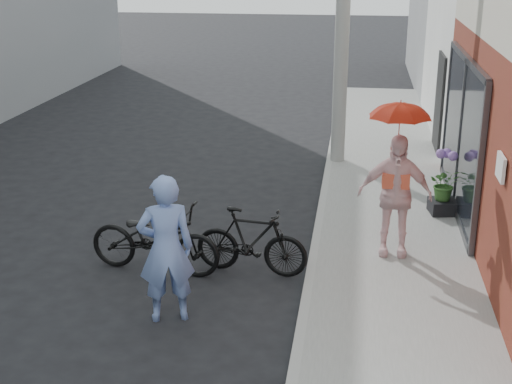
% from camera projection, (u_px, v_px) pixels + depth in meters
% --- Properties ---
extents(ground, '(80.00, 80.00, 0.00)m').
position_uv_depth(ground, '(234.00, 296.00, 9.17)').
color(ground, black).
rests_on(ground, ground).
extents(sidewalk, '(2.20, 24.00, 0.12)m').
position_uv_depth(sidewalk, '(394.00, 241.00, 10.74)').
color(sidewalk, gray).
rests_on(sidewalk, ground).
extents(curb, '(0.12, 24.00, 0.12)m').
position_uv_depth(curb, '(317.00, 237.00, 10.90)').
color(curb, '#9E9E99').
rests_on(curb, ground).
extents(officer, '(0.78, 0.64, 1.83)m').
position_uv_depth(officer, '(166.00, 249.00, 8.34)').
color(officer, '#758FD0').
rests_on(officer, ground).
extents(bike_left, '(1.94, 0.88, 0.98)m').
position_uv_depth(bike_left, '(155.00, 238.00, 9.73)').
color(bike_left, black).
rests_on(bike_left, ground).
extents(bike_right, '(1.61, 0.64, 0.94)m').
position_uv_depth(bike_right, '(251.00, 241.00, 9.68)').
color(bike_right, black).
rests_on(bike_right, ground).
extents(kimono_woman, '(1.03, 0.44, 1.75)m').
position_uv_depth(kimono_woman, '(395.00, 195.00, 9.90)').
color(kimono_woman, silver).
rests_on(kimono_woman, sidewalk).
extents(parasol, '(0.82, 0.82, 0.72)m').
position_uv_depth(parasol, '(400.00, 108.00, 9.50)').
color(parasol, red).
rests_on(parasol, kimono_woman).
extents(planter, '(0.49, 0.49, 0.22)m').
position_uv_depth(planter, '(443.00, 206.00, 11.67)').
color(planter, black).
rests_on(planter, sidewalk).
extents(potted_plant, '(0.49, 0.43, 0.55)m').
position_uv_depth(potted_plant, '(445.00, 184.00, 11.55)').
color(potted_plant, '#336026').
rests_on(potted_plant, planter).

